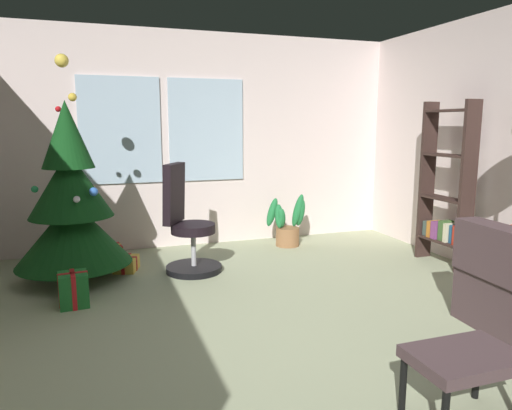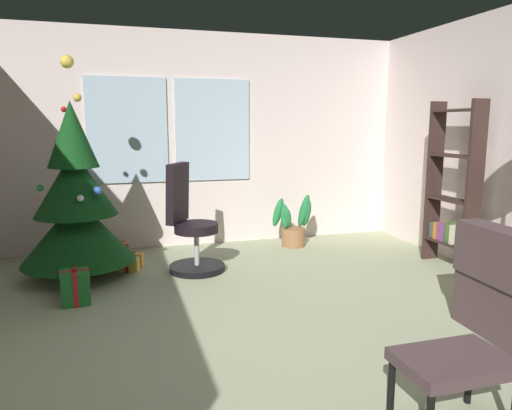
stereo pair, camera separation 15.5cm
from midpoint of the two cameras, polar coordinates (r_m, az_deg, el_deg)
name	(u,v)px [view 1 (the left image)]	position (r m, az deg, el deg)	size (l,w,h in m)	color
ground_plane	(308,375)	(3.08, 4.77, -19.75)	(4.97, 6.38, 0.10)	#A0AA85
wall_back_with_windows	(194,140)	(5.79, -8.26, 7.73)	(4.97, 0.12, 2.54)	silver
footstool	(465,363)	(2.59, 22.26, -17.20)	(0.53, 0.36, 0.37)	#493739
holiday_tree	(71,207)	(4.75, -22.26, -0.18)	(1.06, 1.06, 2.08)	#4C331E
gift_box_red	(108,253)	(5.45, -18.17, -5.50)	(0.30, 0.28, 0.17)	red
gift_box_green	(74,290)	(4.20, -22.17, -9.44)	(0.24, 0.25, 0.28)	#1E722D
gift_box_gold	(127,264)	(5.01, -16.22, -6.83)	(0.28, 0.32, 0.15)	gold
office_chair	(187,231)	(4.78, -9.24, -3.08)	(0.59, 0.57, 1.09)	black
bookshelf	(445,195)	(5.26, 21.12, 1.14)	(0.18, 0.64, 1.70)	#34231F
potted_plant	(287,226)	(5.77, 3.03, -2.49)	(0.52, 0.34, 0.64)	#94653F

